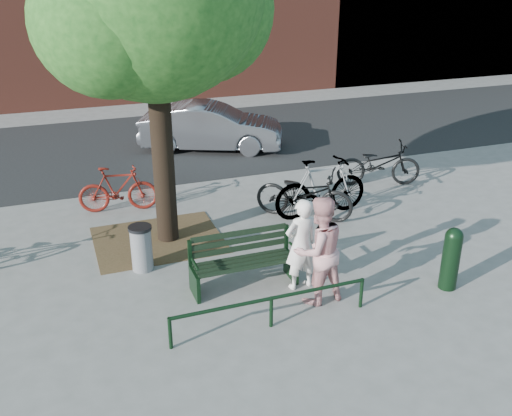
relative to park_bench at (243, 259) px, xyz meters
name	(u,v)px	position (x,y,z in m)	size (l,w,h in m)	color
ground	(244,286)	(0.00, -0.08, -0.48)	(90.00, 90.00, 0.00)	gray
dirt_pit	(158,240)	(-1.00, 2.12, -0.47)	(2.40, 2.00, 0.02)	brown
road	(149,145)	(0.00, 8.42, -0.47)	(40.00, 7.00, 0.01)	black
park_bench	(243,259)	(0.00, 0.00, 0.00)	(1.74, 0.54, 0.97)	black
guard_railing	(271,303)	(0.00, -1.28, -0.08)	(3.06, 0.06, 0.51)	black
person_left	(301,244)	(0.86, -0.40, 0.31)	(0.57, 0.38, 1.57)	white
person_right	(319,250)	(0.95, -0.85, 0.40)	(0.86, 0.67, 1.76)	#D69393
bollard	(451,256)	(3.14, -1.27, 0.10)	(0.29, 0.29, 1.08)	black
litter_bin	(141,248)	(-1.47, 1.09, -0.06)	(0.40, 0.40, 0.82)	gray
bicycle_b	(118,189)	(-1.49, 3.83, 0.02)	(0.47, 1.67, 1.00)	#61140D
bicycle_c	(304,194)	(2.09, 2.12, 0.06)	(0.72, 2.06, 1.08)	black
bicycle_d	(321,187)	(2.47, 2.12, 0.15)	(0.60, 2.11, 1.27)	gray
bicycle_e	(379,164)	(4.58, 3.28, 0.05)	(0.70, 2.00, 1.05)	black
parked_car	(211,127)	(1.62, 7.40, 0.18)	(1.39, 4.00, 1.32)	slate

